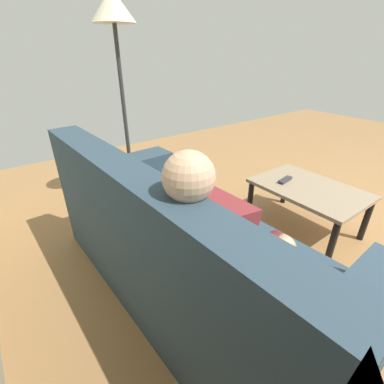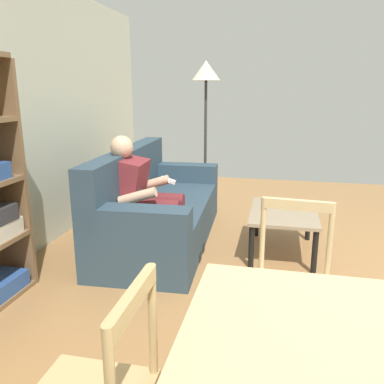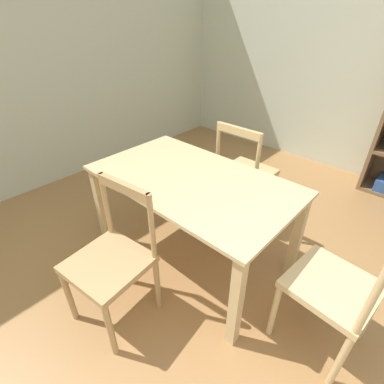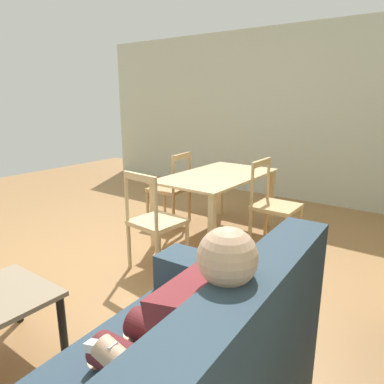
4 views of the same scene
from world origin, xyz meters
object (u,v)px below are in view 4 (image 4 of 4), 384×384
at_px(dining_chair_near_wall, 274,206).
at_px(dining_chair_by_doorway, 171,189).
at_px(person_lounging, 179,345).
at_px(dining_table, 217,184).
at_px(dining_chair_facing_couch, 155,222).

distance_m(dining_chair_near_wall, dining_chair_by_doorway, 1.37).
xyz_separation_m(person_lounging, dining_chair_near_wall, (-2.34, -0.62, -0.12)).
relative_size(person_lounging, dining_chair_near_wall, 1.21).
xyz_separation_m(person_lounging, dining_table, (-2.34, -1.30, 0.02)).
height_order(dining_chair_near_wall, dining_chair_facing_couch, dining_chair_near_wall).
distance_m(person_lounging, dining_table, 2.68).
bearing_deg(dining_chair_facing_couch, dining_chair_by_doorway, -146.84).
bearing_deg(dining_chair_by_doorway, dining_chair_near_wall, 89.84).
height_order(dining_table, dining_chair_facing_couch, dining_chair_facing_couch).
distance_m(dining_chair_near_wall, dining_chair_facing_couch, 1.25).
bearing_deg(dining_chair_facing_couch, person_lounging, 45.04).
bearing_deg(dining_table, dining_chair_facing_couch, -0.15).
bearing_deg(dining_table, dining_chair_by_doorway, -90.29).
bearing_deg(dining_chair_near_wall, dining_chair_facing_couch, -33.46).
relative_size(dining_table, dining_chair_facing_couch, 1.53).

